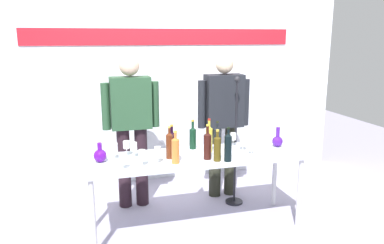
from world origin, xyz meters
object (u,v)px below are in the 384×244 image
(wine_glass_left_3, at_px, (126,145))
(wine_glass_right_0, at_px, (243,139))
(display_table, at_px, (196,162))
(wine_bottle_1, at_px, (175,149))
(decanter_blue_right, at_px, (277,141))
(decanter_blue_left, at_px, (100,155))
(wine_bottle_0, at_px, (172,142))
(wine_glass_left_2, at_px, (122,158))
(wine_bottle_7, at_px, (217,138))
(wine_glass_left_0, at_px, (158,152))
(wine_bottle_6, at_px, (169,145))
(wine_glass_left_5, at_px, (114,148))
(wine_glass_right_2, at_px, (251,145))
(presenter_left, at_px, (131,122))
(wine_glass_left_1, at_px, (134,147))
(wine_bottle_8, at_px, (217,147))
(wine_bottle_3, at_px, (228,147))
(wine_bottle_4, at_px, (209,138))
(wine_bottle_2, at_px, (193,137))
(wine_bottle_5, at_px, (207,145))
(wine_glass_left_4, at_px, (142,154))
(wine_glass_right_1, at_px, (233,137))
(microphone_stand, at_px, (235,163))

(wine_glass_left_3, height_order, wine_glass_right_0, wine_glass_right_0)
(display_table, xyz_separation_m, wine_bottle_1, (-0.25, -0.17, 0.20))
(decanter_blue_right, bearing_deg, decanter_blue_left, 180.00)
(wine_bottle_0, bearing_deg, wine_glass_left_2, -149.13)
(decanter_blue_left, distance_m, wine_bottle_7, 1.15)
(wine_glass_left_0, bearing_deg, wine_bottle_6, 38.69)
(wine_glass_left_5, relative_size, wine_glass_right_2, 1.07)
(presenter_left, relative_size, wine_glass_left_5, 11.15)
(decanter_blue_right, relative_size, wine_glass_left_1, 1.41)
(decanter_blue_left, height_order, wine_bottle_8, wine_bottle_8)
(display_table, xyz_separation_m, wine_glass_right_2, (0.52, -0.13, 0.16))
(decanter_blue_right, bearing_deg, wine_glass_left_3, 175.56)
(wine_glass_left_0, bearing_deg, wine_bottle_3, -10.58)
(wine_bottle_8, distance_m, wine_glass_left_0, 0.54)
(display_table, height_order, wine_bottle_4, wine_bottle_4)
(wine_bottle_2, xyz_separation_m, wine_bottle_6, (-0.29, -0.24, 0.01))
(wine_bottle_5, distance_m, wine_glass_left_4, 0.62)
(wine_bottle_2, relative_size, wine_glass_left_5, 2.00)
(wine_glass_left_3, height_order, wine_glass_right_1, wine_glass_left_3)
(wine_bottle_2, distance_m, wine_bottle_7, 0.25)
(wine_bottle_0, distance_m, wine_bottle_2, 0.28)
(display_table, xyz_separation_m, decanter_blue_right, (0.89, 0.05, 0.13))
(wine_bottle_1, bearing_deg, microphone_stand, 35.95)
(wine_bottle_1, height_order, wine_bottle_4, wine_bottle_4)
(presenter_left, distance_m, wine_glass_left_3, 0.54)
(presenter_left, relative_size, wine_glass_left_4, 11.15)
(wine_bottle_1, height_order, wine_glass_right_0, wine_bottle_1)
(wine_glass_left_3, bearing_deg, wine_bottle_5, -23.10)
(decanter_blue_left, height_order, microphone_stand, microphone_stand)
(wine_bottle_0, height_order, wine_glass_left_3, wine_bottle_0)
(presenter_left, bearing_deg, wine_glass_left_1, -94.76)
(wine_bottle_2, bearing_deg, wine_glass_right_1, -4.29)
(display_table, distance_m, presenter_left, 0.91)
(wine_bottle_3, bearing_deg, wine_glass_left_4, 174.69)
(wine_bottle_6, bearing_deg, wine_glass_left_5, 165.62)
(wine_bottle_2, bearing_deg, wine_bottle_4, -49.45)
(wine_bottle_2, distance_m, wine_glass_left_4, 0.70)
(presenter_left, xyz_separation_m, wine_bottle_8, (0.67, -0.90, -0.08))
(wine_bottle_7, height_order, wine_glass_left_0, wine_bottle_7)
(display_table, relative_size, wine_glass_left_3, 14.37)
(wine_bottle_1, height_order, wine_bottle_8, wine_bottle_1)
(wine_bottle_8, bearing_deg, wine_bottle_5, 132.93)
(decanter_blue_left, height_order, wine_glass_left_5, decanter_blue_left)
(decanter_blue_left, height_order, wine_bottle_1, wine_bottle_1)
(wine_glass_right_2, bearing_deg, wine_bottle_4, 151.16)
(presenter_left, distance_m, microphone_stand, 1.24)
(decanter_blue_left, distance_m, wine_bottle_5, 0.98)
(presenter_left, relative_size, wine_glass_right_2, 11.98)
(display_table, distance_m, wine_bottle_2, 0.29)
(wine_bottle_1, relative_size, microphone_stand, 0.21)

